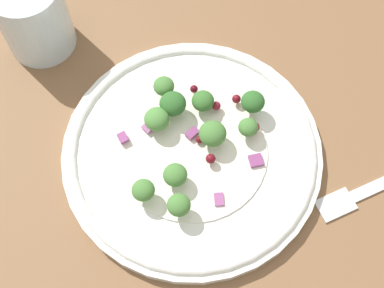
% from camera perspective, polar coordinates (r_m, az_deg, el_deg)
% --- Properties ---
extents(ground_plane, '(1.80, 1.80, 0.02)m').
position_cam_1_polar(ground_plane, '(0.54, -2.28, -3.77)').
color(ground_plane, brown).
extents(plate, '(0.26, 0.26, 0.02)m').
position_cam_1_polar(plate, '(0.53, 0.00, -0.84)').
color(plate, white).
rests_on(plate, ground_plane).
extents(dressing_pool, '(0.15, 0.15, 0.00)m').
position_cam_1_polar(dressing_pool, '(0.53, 0.00, -0.64)').
color(dressing_pool, white).
rests_on(dressing_pool, plate).
extents(broccoli_floret_0, '(0.02, 0.02, 0.02)m').
position_cam_1_polar(broccoli_floret_0, '(0.50, -1.57, -3.26)').
color(broccoli_floret_0, '#8EB77A').
rests_on(broccoli_floret_0, plate).
extents(broccoli_floret_1, '(0.03, 0.03, 0.03)m').
position_cam_1_polar(broccoli_floret_1, '(0.52, -3.80, 2.65)').
color(broccoli_floret_1, '#ADD18E').
rests_on(broccoli_floret_1, plate).
extents(broccoli_floret_2, '(0.02, 0.02, 0.02)m').
position_cam_1_polar(broccoli_floret_2, '(0.52, 6.06, 1.78)').
color(broccoli_floret_2, '#9EC684').
rests_on(broccoli_floret_2, plate).
extents(broccoli_floret_3, '(0.02, 0.02, 0.02)m').
position_cam_1_polar(broccoli_floret_3, '(0.55, -3.05, 6.20)').
color(broccoli_floret_3, '#ADD18E').
rests_on(broccoli_floret_3, plate).
extents(broccoli_floret_4, '(0.02, 0.02, 0.02)m').
position_cam_1_polar(broccoli_floret_4, '(0.49, -1.43, -6.60)').
color(broccoli_floret_4, '#9EC684').
rests_on(broccoli_floret_4, plate).
extents(broccoli_floret_5, '(0.02, 0.02, 0.02)m').
position_cam_1_polar(broccoli_floret_5, '(0.54, 1.18, 4.63)').
color(broccoli_floret_5, '#ADD18E').
rests_on(broccoli_floret_5, plate).
extents(broccoli_floret_6, '(0.03, 0.03, 0.03)m').
position_cam_1_polar(broccoli_floret_6, '(0.52, 2.22, 1.09)').
color(broccoli_floret_6, '#ADD18E').
rests_on(broccoli_floret_6, plate).
extents(broccoli_floret_7, '(0.02, 0.02, 0.02)m').
position_cam_1_polar(broccoli_floret_7, '(0.53, 6.56, 4.50)').
color(broccoli_floret_7, '#ADD18E').
rests_on(broccoli_floret_7, plate).
extents(broccoli_floret_8, '(0.02, 0.02, 0.02)m').
position_cam_1_polar(broccoli_floret_8, '(0.49, -5.26, -4.99)').
color(broccoli_floret_8, '#8EB77A').
rests_on(broccoli_floret_8, plate).
extents(broccoli_floret_9, '(0.03, 0.03, 0.03)m').
position_cam_1_polar(broccoli_floret_9, '(0.53, -2.08, 4.31)').
color(broccoli_floret_9, '#ADD18E').
rests_on(broccoli_floret_9, plate).
extents(cranberry_0, '(0.01, 0.01, 0.01)m').
position_cam_1_polar(cranberry_0, '(0.55, 1.30, 5.00)').
color(cranberry_0, '#4C0A14').
rests_on(cranberry_0, plate).
extents(cranberry_1, '(0.01, 0.01, 0.01)m').
position_cam_1_polar(cranberry_1, '(0.53, 6.59, 2.10)').
color(cranberry_1, maroon).
rests_on(cranberry_1, plate).
extents(cranberry_2, '(0.01, 0.01, 0.01)m').
position_cam_1_polar(cranberry_2, '(0.55, 0.21, 5.94)').
color(cranberry_2, '#4C0A14').
rests_on(cranberry_2, plate).
extents(cranberry_3, '(0.01, 0.01, 0.01)m').
position_cam_1_polar(cranberry_3, '(0.54, 4.80, 4.85)').
color(cranberry_3, maroon).
rests_on(cranberry_3, plate).
extents(cranberry_4, '(0.01, 0.01, 0.01)m').
position_cam_1_polar(cranberry_4, '(0.54, 2.63, 4.13)').
color(cranberry_4, maroon).
rests_on(cranberry_4, plate).
extents(cranberry_5, '(0.01, 0.01, 0.01)m').
position_cam_1_polar(cranberry_5, '(0.53, 0.77, 0.46)').
color(cranberry_5, maroon).
rests_on(cranberry_5, plate).
extents(cranberry_6, '(0.01, 0.01, 0.01)m').
position_cam_1_polar(cranberry_6, '(0.51, 2.01, -1.59)').
color(cranberry_6, maroon).
rests_on(cranberry_6, plate).
extents(onion_bit_0, '(0.01, 0.01, 0.00)m').
position_cam_1_polar(onion_bit_0, '(0.53, -7.45, 0.69)').
color(onion_bit_0, '#843D75').
rests_on(onion_bit_0, plate).
extents(onion_bit_1, '(0.01, 0.01, 0.00)m').
position_cam_1_polar(onion_bit_1, '(0.53, 0.03, 1.17)').
color(onion_bit_1, '#843D75').
rests_on(onion_bit_1, plate).
extents(onion_bit_2, '(0.02, 0.02, 0.01)m').
position_cam_1_polar(onion_bit_2, '(0.52, 6.87, -1.81)').
color(onion_bit_2, '#843D75').
rests_on(onion_bit_2, plate).
extents(onion_bit_3, '(0.02, 0.01, 0.00)m').
position_cam_1_polar(onion_bit_3, '(0.51, 2.92, -5.98)').
color(onion_bit_3, '#934C84').
rests_on(onion_bit_3, plate).
extents(onion_bit_4, '(0.01, 0.01, 0.00)m').
position_cam_1_polar(onion_bit_4, '(0.54, -4.69, 1.79)').
color(onion_bit_4, '#A35B93').
rests_on(onion_bit_4, plate).
extents(water_glass, '(0.07, 0.07, 0.09)m').
position_cam_1_polar(water_glass, '(0.60, -16.71, 13.02)').
color(water_glass, silver).
rests_on(water_glass, ground_plane).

